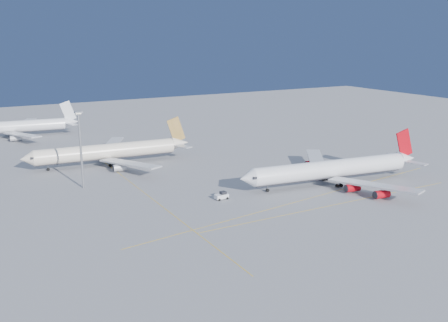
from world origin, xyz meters
TOP-DOWN VIEW (x-y plane):
  - ground at (0.00, 0.00)m, footprint 500.00×500.00m
  - taxiway_lines at (-14.71, 6.34)m, footprint 118.86×140.00m
  - airliner_virgin at (18.00, 2.62)m, footprint 66.90×59.69m
  - airliner_etihad at (-38.70, 63.18)m, footprint 63.26×58.30m
  - airliner_third at (-63.79, 136.85)m, footprint 60.82×55.74m
  - pushback_tug at (-21.89, 6.29)m, footprint 4.21×2.74m
  - light_mast at (-55.23, 37.57)m, footprint 2.13×2.13m

SIDE VIEW (x-z plane):
  - ground at x=0.00m, z-range 0.00..0.00m
  - taxiway_lines at x=-14.71m, z-range 0.00..0.02m
  - pushback_tug at x=-21.89m, z-range -0.08..2.21m
  - airliner_third at x=-63.79m, z-range -3.22..13.09m
  - airliner_virgin at x=18.00m, z-range -3.28..13.23m
  - airliner_etihad at x=-38.70m, z-range -3.23..13.28m
  - light_mast at x=-55.23m, z-range 2.23..26.92m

